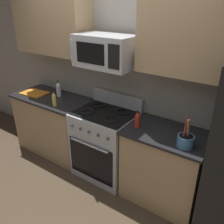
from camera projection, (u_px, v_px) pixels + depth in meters
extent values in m
plane|color=#473828|center=(72.00, 202.00, 2.92)|extent=(16.00, 16.00, 0.00)
cube|color=#9E998E|center=(122.00, 76.00, 3.16)|extent=(8.00, 0.10, 2.60)
cube|color=tan|center=(54.00, 125.00, 3.76)|extent=(1.16, 0.58, 0.88)
cube|color=black|center=(51.00, 98.00, 3.56)|extent=(1.20, 0.62, 0.03)
cube|color=#B2B5BA|center=(105.00, 144.00, 3.24)|extent=(0.76, 0.62, 0.91)
cube|color=black|center=(91.00, 161.00, 3.04)|extent=(0.67, 0.01, 0.51)
cylinder|color=#B2B5BA|center=(88.00, 145.00, 2.92)|extent=(0.57, 0.02, 0.02)
cube|color=black|center=(105.00, 113.00, 3.04)|extent=(0.73, 0.56, 0.02)
cube|color=#B2B5BA|center=(117.00, 100.00, 3.22)|extent=(0.76, 0.06, 0.18)
torus|color=black|center=(87.00, 112.00, 3.03)|extent=(0.17, 0.17, 0.02)
torus|color=black|center=(111.00, 119.00, 2.84)|extent=(0.17, 0.17, 0.02)
torus|color=black|center=(100.00, 105.00, 3.23)|extent=(0.17, 0.17, 0.02)
torus|color=black|center=(123.00, 112.00, 3.04)|extent=(0.17, 0.17, 0.02)
cylinder|color=#4C4C51|center=(72.00, 126.00, 3.00)|extent=(0.04, 0.02, 0.04)
cylinder|color=#4C4C51|center=(80.00, 129.00, 2.93)|extent=(0.04, 0.02, 0.04)
cylinder|color=#4C4C51|center=(89.00, 132.00, 2.86)|extent=(0.04, 0.02, 0.04)
cylinder|color=#4C4C51|center=(98.00, 135.00, 2.78)|extent=(0.04, 0.02, 0.04)
cylinder|color=#4C4C51|center=(108.00, 139.00, 2.71)|extent=(0.04, 0.02, 0.04)
cube|color=tan|center=(164.00, 168.00, 2.81)|extent=(0.87, 0.58, 0.88)
cube|color=black|center=(168.00, 134.00, 2.61)|extent=(0.91, 0.62, 0.03)
cube|color=#B2B5BA|center=(106.00, 51.00, 2.74)|extent=(0.69, 0.40, 0.36)
cube|color=black|center=(90.00, 53.00, 2.62)|extent=(0.38, 0.01, 0.22)
cube|color=black|center=(114.00, 57.00, 2.46)|extent=(0.14, 0.01, 0.25)
cylinder|color=#B2B5BA|center=(71.00, 51.00, 2.73)|extent=(0.02, 0.02, 0.25)
cube|color=tan|center=(52.00, 25.00, 3.26)|extent=(1.19, 0.34, 0.76)
cube|color=tan|center=(185.00, 36.00, 2.30)|extent=(0.90, 0.34, 0.76)
cylinder|color=teal|center=(185.00, 141.00, 2.34)|extent=(0.16, 0.16, 0.12)
cylinder|color=black|center=(186.00, 140.00, 2.34)|extent=(0.13, 0.13, 0.10)
cylinder|color=olive|center=(188.00, 132.00, 2.29)|extent=(0.03, 0.09, 0.29)
cylinder|color=black|center=(184.00, 132.00, 2.31)|extent=(0.03, 0.08, 0.25)
cylinder|color=red|center=(185.00, 131.00, 2.31)|extent=(0.02, 0.08, 0.28)
cube|color=orange|center=(34.00, 93.00, 3.68)|extent=(0.40, 0.30, 0.02)
cylinder|color=red|center=(137.00, 121.00, 2.69)|extent=(0.06, 0.06, 0.15)
cone|color=red|center=(138.00, 114.00, 2.65)|extent=(0.05, 0.05, 0.04)
cylinder|color=black|center=(138.00, 111.00, 2.63)|extent=(0.02, 0.02, 0.01)
cylinder|color=silver|center=(59.00, 91.00, 3.55)|extent=(0.07, 0.07, 0.17)
cone|color=silver|center=(58.00, 83.00, 3.51)|extent=(0.06, 0.06, 0.05)
cylinder|color=black|center=(58.00, 81.00, 3.49)|extent=(0.03, 0.03, 0.01)
cylinder|color=gold|center=(54.00, 101.00, 3.23)|extent=(0.05, 0.05, 0.15)
cone|color=gold|center=(54.00, 94.00, 3.18)|extent=(0.05, 0.05, 0.04)
cylinder|color=black|center=(53.00, 92.00, 3.17)|extent=(0.02, 0.02, 0.01)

